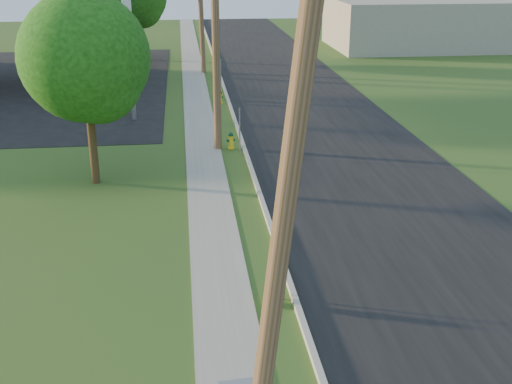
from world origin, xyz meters
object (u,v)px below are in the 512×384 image
at_px(fuel_pump_se, 67,67).
at_px(tree_verge, 88,63).
at_px(price_pylon, 127,8).
at_px(hydrant_far, 220,97).
at_px(car_silver, 71,70).
at_px(hydrant_near, 276,290).
at_px(fuel_pump_ne, 57,79).
at_px(hydrant_mid, 231,141).
at_px(utility_pole_far, 200,0).
at_px(utility_pole_mid, 216,31).
at_px(utility_pole_near, 286,195).

relative_size(fuel_pump_se, tree_verge, 0.47).
height_order(price_pylon, tree_verge, price_pylon).
relative_size(hydrant_far, car_silver, 0.16).
distance_m(price_pylon, hydrant_near, 19.73).
relative_size(fuel_pump_ne, hydrant_mid, 4.32).
xyz_separation_m(utility_pole_far, fuel_pump_ne, (-8.90, -5.00, -4.08)).
distance_m(utility_pole_mid, hydrant_near, 13.83).
bearing_deg(utility_pole_far, fuel_pump_se, -173.59).
bearing_deg(hydrant_far, fuel_pump_ne, 154.77).
xyz_separation_m(utility_pole_mid, utility_pole_far, (0.00, 18.00, -0.15)).
height_order(utility_pole_near, utility_pole_mid, utility_pole_mid).
xyz_separation_m(fuel_pump_se, hydrant_mid, (9.45, -17.06, -0.36)).
distance_m(utility_pole_far, price_pylon, 13.11).
distance_m(fuel_pump_ne, hydrant_far, 10.53).
relative_size(price_pylon, tree_verge, 1.00).
xyz_separation_m(utility_pole_near, price_pylon, (-3.90, 23.50, 0.63)).
bearing_deg(utility_pole_far, car_silver, -164.76).
bearing_deg(utility_pole_mid, fuel_pump_se, 117.63).
relative_size(utility_pole_near, hydrant_far, 12.89).
height_order(fuel_pump_ne, car_silver, fuel_pump_ne).
distance_m(price_pylon, hydrant_far, 7.43).
bearing_deg(tree_verge, hydrant_near, -60.48).
distance_m(tree_verge, hydrant_near, 11.37).
bearing_deg(tree_verge, hydrant_mid, 35.67).
relative_size(fuel_pump_se, price_pylon, 0.47).
relative_size(utility_pole_near, price_pylon, 1.38).
bearing_deg(hydrant_far, utility_pole_near, -91.35).
bearing_deg(hydrant_mid, price_pylon, 128.67).
height_order(fuel_pump_se, hydrant_mid, fuel_pump_se).
relative_size(fuel_pump_se, car_silver, 0.71).
xyz_separation_m(utility_pole_mid, tree_verge, (-4.63, -3.78, -0.55)).
distance_m(tree_verge, hydrant_far, 13.97).
xyz_separation_m(utility_pole_far, hydrant_mid, (0.55, -18.06, -4.44)).
bearing_deg(hydrant_mid, car_silver, 119.82).
bearing_deg(utility_pole_mid, tree_verge, -140.76).
bearing_deg(hydrant_far, utility_pole_far, 93.76).
height_order(fuel_pump_se, hydrant_near, fuel_pump_se).
distance_m(utility_pole_mid, tree_verge, 6.00).
bearing_deg(utility_pole_near, hydrant_far, 88.65).
height_order(utility_pole_far, fuel_pump_se, utility_pole_far).
relative_size(utility_pole_near, utility_pole_far, 1.00).
bearing_deg(price_pylon, utility_pole_mid, -54.66).
distance_m(price_pylon, tree_verge, 9.37).
height_order(utility_pole_near, car_silver, utility_pole_near).
xyz_separation_m(fuel_pump_se, price_pylon, (5.00, -11.50, 4.71)).
relative_size(hydrant_mid, car_silver, 0.16).
height_order(fuel_pump_ne, hydrant_near, fuel_pump_ne).
distance_m(utility_pole_far, tree_verge, 22.27).
bearing_deg(fuel_pump_se, tree_verge, -78.38).
xyz_separation_m(hydrant_mid, hydrant_far, (0.07, 8.57, -0.00)).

